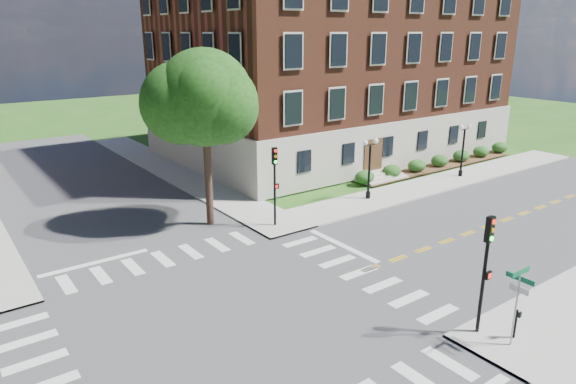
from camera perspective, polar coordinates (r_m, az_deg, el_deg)
ground at (r=22.00m, az=-6.25°, el=-13.82°), size 160.00×160.00×0.00m
road_ew at (r=22.00m, az=-6.25°, el=-13.81°), size 90.00×12.00×0.01m
road_ns at (r=22.00m, az=-6.25°, el=-13.81°), size 12.00×90.00×0.01m
sidewalk_ne at (r=41.74m, az=1.50°, el=1.67°), size 34.00×34.00×0.12m
crosswalk_east at (r=25.82m, az=7.89°, el=-8.90°), size 2.20×10.20×0.02m
stop_bar_east at (r=28.80m, az=6.08°, el=-5.95°), size 0.40×5.50×0.00m
main_building at (r=50.85m, az=4.87°, el=13.92°), size 30.60×22.40×16.50m
shrub_row at (r=46.66m, az=16.44°, el=2.57°), size 18.00×2.00×1.30m
tree_d at (r=30.24m, az=-9.25°, el=10.27°), size 5.61×5.61×10.45m
traffic_signal_se at (r=20.76m, az=21.16°, el=-7.06°), size 0.33×0.37×4.80m
traffic_signal_ne at (r=30.35m, az=-1.48°, el=1.75°), size 0.38×0.45×4.80m
twin_lamp_west at (r=36.02m, az=9.04°, el=2.96°), size 1.36×0.36×4.23m
twin_lamp_east at (r=43.58m, az=18.88°, el=4.74°), size 1.36×0.36×4.23m
street_sign_pole at (r=20.75m, az=24.20°, el=-10.15°), size 1.10×1.10×3.10m
push_button_post at (r=21.93m, az=24.02°, el=-13.08°), size 0.14×0.21×1.20m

